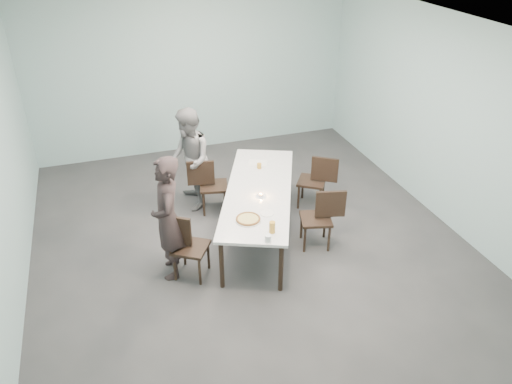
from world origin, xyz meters
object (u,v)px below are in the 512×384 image
object	(u,v)px
water_tumbler	(268,238)
amber_tumbler	(259,166)
chair_far_right	(317,178)
beer_glass	(272,227)
table	(259,193)
chair_near_left	(184,242)
diner_far	(189,160)
chair_far_left	(208,182)
tealight	(261,195)
pizza	(248,219)
chair_near_right	(322,215)
diner_near	(168,218)
side_plate	(267,213)

from	to	relation	value
water_tumbler	amber_tumbler	distance (m)	1.90
chair_far_right	beer_glass	distance (m)	2.03
table	chair_near_left	bearing A→B (deg)	-154.58
chair_far_right	diner_far	size ratio (longest dim) A/B	0.53
beer_glass	water_tumbler	world-z (taller)	beer_glass
chair_far_left	chair_far_right	distance (m)	1.71
tealight	amber_tumbler	world-z (taller)	amber_tumbler
diner_far	chair_far_left	bearing A→B (deg)	45.20
chair_far_left	beer_glass	world-z (taller)	beer_glass
diner_far	tealight	world-z (taller)	diner_far
table	chair_far_right	size ratio (longest dim) A/B	3.15
chair_far_left	diner_far	xyz separation A→B (m)	(-0.23, 0.24, 0.31)
table	chair_far_left	xyz separation A→B (m)	(-0.53, 0.87, -0.19)
pizza	chair_near_left	bearing A→B (deg)	170.67
pizza	beer_glass	size ratio (longest dim) A/B	2.27
tealight	amber_tumbler	bearing A→B (deg)	72.82
chair_near_right	table	bearing A→B (deg)	-20.29
water_tumbler	table	bearing A→B (deg)	76.43
table	tealight	world-z (taller)	tealight
water_tumbler	tealight	bearing A→B (deg)	75.82
diner_far	water_tumbler	size ratio (longest dim) A/B	18.11
water_tumbler	beer_glass	bearing A→B (deg)	55.83
chair_far_left	diner_far	bearing A→B (deg)	146.37
diner_far	beer_glass	world-z (taller)	diner_far
chair_near_left	chair_far_right	world-z (taller)	same
pizza	amber_tumbler	bearing A→B (deg)	65.71
chair_near_left	diner_far	size ratio (longest dim) A/B	0.53
table	water_tumbler	xyz separation A→B (m)	(-0.29, -1.21, 0.10)
chair_far_left	amber_tumbler	xyz separation A→B (m)	(0.75, -0.25, 0.29)
chair_near_left	amber_tumbler	size ratio (longest dim) A/B	10.88
diner_near	amber_tumbler	bearing A→B (deg)	131.93
diner_far	chair_near_right	bearing A→B (deg)	43.83
side_plate	amber_tumbler	bearing A→B (deg)	75.88
chair_near_left	beer_glass	xyz separation A→B (m)	(1.01, -0.48, 0.32)
chair_far_right	pizza	bearing A→B (deg)	71.97
chair_near_left	table	bearing A→B (deg)	58.08
chair_far_left	chair_near_right	world-z (taller)	same
chair_near_left	amber_tumbler	world-z (taller)	chair_near_left
side_plate	water_tumbler	distance (m)	0.62
diner_near	beer_glass	world-z (taller)	diner_near
chair_near_right	beer_glass	distance (m)	1.12
chair_far_right	chair_near_left	bearing A→B (deg)	58.22
side_plate	water_tumbler	bearing A→B (deg)	-108.44
diner_near	side_plate	xyz separation A→B (m)	(1.26, -0.15, -0.08)
diner_near	amber_tumbler	world-z (taller)	diner_near
chair_near_left	water_tumbler	size ratio (longest dim) A/B	9.67
amber_tumbler	diner_far	bearing A→B (deg)	153.42
chair_far_right	diner_far	distance (m)	2.02
table	diner_far	xyz separation A→B (m)	(-0.76, 1.11, 0.12)
diner_far	beer_glass	bearing A→B (deg)	16.17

